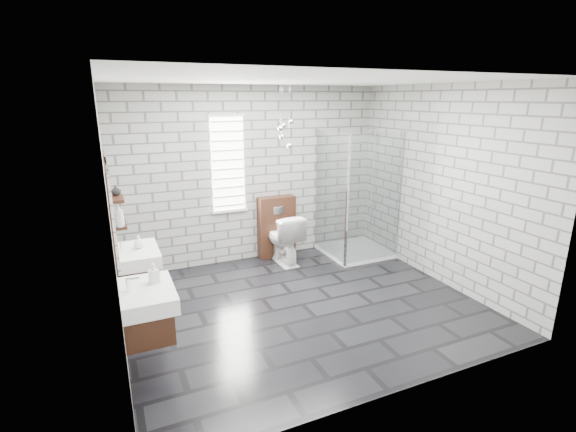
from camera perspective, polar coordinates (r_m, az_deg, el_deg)
floor at (r=5.38m, az=2.02°, el=-12.10°), size 4.20×3.60×0.02m
ceiling at (r=4.76m, az=2.35°, el=18.23°), size 4.20×3.60×0.02m
wall_back at (r=6.53m, az=-4.83°, el=5.56°), size 4.20×0.02×2.70m
wall_front at (r=3.43m, az=15.57°, el=-4.57°), size 4.20×0.02×2.70m
wall_left at (r=4.42m, az=-23.23°, el=-0.70°), size 0.02×3.60×2.70m
wall_right at (r=6.10m, az=20.33°, el=3.89°), size 0.02×3.60×2.70m
vanity_left at (r=4.08m, az=-19.22°, el=-10.58°), size 0.47×0.70×1.57m
vanity_right at (r=5.10m, az=-20.38°, el=-5.32°), size 0.47×0.70×1.57m
shelf_lower at (r=4.38m, az=-22.13°, el=-1.13°), size 0.14×0.30×0.03m
shelf_upper at (r=4.32m, az=-22.49°, el=2.17°), size 0.14×0.30×0.03m
window at (r=6.35m, az=-8.22°, el=6.99°), size 0.56×0.05×1.48m
cistern_panel at (r=6.75m, az=-1.59°, el=-1.48°), size 0.60×0.20×1.00m
flush_plate at (r=6.58m, az=-1.26°, el=0.77°), size 0.18×0.01×0.12m
shower_enclosure at (r=6.83m, az=9.09°, el=-1.45°), size 1.00×1.00×2.03m
pendant_cluster at (r=6.17m, az=-0.41°, el=11.59°), size 0.31×0.22×0.90m
toilet at (r=6.53m, az=-0.63°, el=-3.02°), size 0.46×0.79×0.79m
soap_bottle_a at (r=4.10m, az=-17.89°, el=-7.43°), size 0.10×0.10×0.19m
soap_bottle_b at (r=5.07m, az=-19.75°, el=-3.34°), size 0.15×0.15×0.15m
soap_bottle_c at (r=4.24m, az=-22.10°, el=0.08°), size 0.10×0.10×0.22m
vase at (r=4.40m, az=-22.49°, el=3.27°), size 0.10×0.10×0.10m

